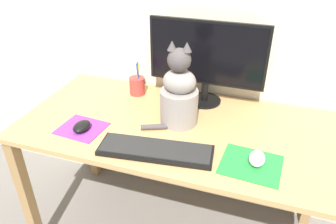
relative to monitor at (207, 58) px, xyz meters
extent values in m
cube|color=tan|center=(-0.06, -0.25, -0.25)|extent=(1.45, 0.70, 0.02)
cube|color=olive|center=(-0.74, -0.56, -0.61)|extent=(0.05, 0.05, 0.70)
cube|color=olive|center=(-0.74, 0.06, -0.61)|extent=(0.05, 0.05, 0.70)
cube|color=olive|center=(0.63, 0.06, -0.61)|extent=(0.05, 0.05, 0.70)
cylinder|color=black|center=(0.00, 0.00, -0.23)|extent=(0.17, 0.17, 0.01)
cylinder|color=black|center=(0.00, 0.00, -0.18)|extent=(0.04, 0.04, 0.09)
cube|color=black|center=(0.00, 0.00, 0.02)|extent=(0.57, 0.02, 0.31)
cube|color=black|center=(0.00, -0.01, 0.02)|extent=(0.54, 0.00, 0.29)
cube|color=black|center=(-0.09, -0.47, -0.23)|extent=(0.47, 0.19, 0.02)
cube|color=black|center=(-0.09, -0.47, -0.22)|extent=(0.45, 0.18, 0.01)
cube|color=purple|center=(-0.46, -0.42, -0.23)|extent=(0.21, 0.19, 0.00)
cube|color=#238438|center=(0.28, -0.43, -0.23)|extent=(0.24, 0.21, 0.00)
ellipsoid|color=black|center=(-0.45, -0.43, -0.21)|extent=(0.07, 0.10, 0.04)
ellipsoid|color=white|center=(0.30, -0.42, -0.21)|extent=(0.06, 0.10, 0.04)
cylinder|color=gray|center=(-0.07, -0.23, -0.16)|extent=(0.18, 0.18, 0.16)
ellipsoid|color=gray|center=(-0.07, -0.23, -0.03)|extent=(0.15, 0.13, 0.11)
sphere|color=#474242|center=(-0.07, -0.24, 0.07)|extent=(0.11, 0.11, 0.10)
cone|color=#474242|center=(-0.10, -0.24, 0.13)|extent=(0.04, 0.04, 0.04)
cone|color=#474242|center=(-0.04, -0.24, 0.13)|extent=(0.04, 0.04, 0.04)
cylinder|color=#474242|center=(-0.11, -0.30, -0.22)|extent=(0.21, 0.11, 0.02)
cylinder|color=#B23833|center=(-0.36, -0.03, -0.19)|extent=(0.08, 0.08, 0.09)
cylinder|color=yellow|center=(-0.35, -0.02, -0.13)|extent=(0.03, 0.02, 0.14)
cylinder|color=#1E47B2|center=(-0.35, -0.02, -0.13)|extent=(0.02, 0.01, 0.14)
cylinder|color=black|center=(-0.36, -0.02, -0.13)|extent=(0.02, 0.01, 0.14)
cylinder|color=#1E47B2|center=(-0.35, -0.03, -0.13)|extent=(0.01, 0.02, 0.14)
camera|label=1|loc=(0.29, -1.45, 0.58)|focal=35.00mm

